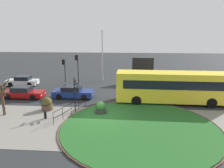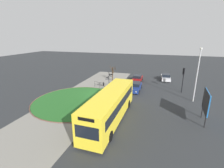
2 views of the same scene
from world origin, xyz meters
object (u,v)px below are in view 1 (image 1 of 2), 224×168
at_px(signpost_directional, 75,92).
at_px(planter_kerbside, 101,108).
at_px(car_near_lane, 23,93).
at_px(billboard_left, 143,66).
at_px(bus_yellow, 172,87).
at_px(car_far_lane, 73,92).
at_px(traffic_light_near, 64,65).
at_px(planter_near_signpost, 47,104).
at_px(lamppost_tall, 102,54).
at_px(bollard_foreground, 45,115).
at_px(car_trailing, 23,81).
at_px(traffic_light_far, 77,63).
at_px(street_tree_bare, 3,97).

xyz_separation_m(signpost_directional, planter_kerbside, (2.41, -0.29, -1.40)).
distance_m(car_near_lane, billboard_left, 16.88).
distance_m(bus_yellow, car_far_lane, 10.90).
bearing_deg(traffic_light_near, car_far_lane, 106.90).
relative_size(signpost_directional, billboard_left, 0.92).
bearing_deg(planter_near_signpost, traffic_light_near, 98.75).
height_order(bus_yellow, billboard_left, billboard_left).
height_order(lamppost_tall, billboard_left, lamppost_tall).
bearing_deg(bus_yellow, car_far_lane, 176.15).
bearing_deg(lamppost_tall, bollard_foreground, -102.41).
distance_m(bus_yellow, car_near_lane, 16.47).
bearing_deg(bollard_foreground, traffic_light_near, 99.90).
bearing_deg(lamppost_tall, car_far_lane, -105.23).
bearing_deg(car_trailing, bus_yellow, 159.31).
bearing_deg(planter_kerbside, lamppost_tall, 95.87).
bearing_deg(planter_near_signpost, planter_kerbside, -6.17).
distance_m(traffic_light_far, planter_kerbside, 13.29).
xyz_separation_m(signpost_directional, car_trailing, (-9.82, 9.40, -1.30)).
distance_m(planter_kerbside, street_tree_bare, 8.73).
height_order(traffic_light_near, lamppost_tall, lamppost_tall).
bearing_deg(billboard_left, car_near_lane, -142.57).
bearing_deg(car_near_lane, billboard_left, 33.72).
xyz_separation_m(car_near_lane, planter_near_signpost, (4.13, -3.56, -0.04)).
relative_size(bus_yellow, planter_kerbside, 10.06).
bearing_deg(bollard_foreground, car_near_lane, 130.06).
distance_m(car_near_lane, street_tree_bare, 5.20).
height_order(car_trailing, street_tree_bare, street_tree_bare).
xyz_separation_m(bollard_foreground, billboard_left, (9.32, 14.82, 1.98)).
bearing_deg(traffic_light_far, billboard_left, 177.55).
relative_size(traffic_light_far, billboard_left, 1.14).
xyz_separation_m(bus_yellow, traffic_light_near, (-14.10, 8.80, 0.73)).
bearing_deg(car_trailing, traffic_light_far, -164.78).
distance_m(car_far_lane, traffic_light_far, 7.96).
relative_size(traffic_light_far, street_tree_bare, 1.28).
height_order(car_trailing, planter_kerbside, car_trailing).
relative_size(bus_yellow, car_far_lane, 2.55).
height_order(traffic_light_near, traffic_light_far, traffic_light_far).
relative_size(car_trailing, lamppost_tall, 0.57).
xyz_separation_m(car_trailing, billboard_left, (16.91, 3.62, 1.72)).
relative_size(bollard_foreground, traffic_light_near, 0.21).
height_order(car_far_lane, car_trailing, car_far_lane).
bearing_deg(traffic_light_near, car_near_lane, 68.23).
bearing_deg(signpost_directional, car_near_lane, 151.18).
bearing_deg(signpost_directional, traffic_light_near, 111.05).
relative_size(car_far_lane, street_tree_bare, 1.42).
relative_size(billboard_left, planter_kerbside, 3.12).
relative_size(billboard_left, planter_near_signpost, 2.82).
xyz_separation_m(bollard_foreground, lamppost_tall, (3.26, 14.82, 3.70)).
bearing_deg(traffic_light_far, signpost_directional, 92.58).
xyz_separation_m(bus_yellow, car_far_lane, (-10.80, 1.01, -1.12)).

